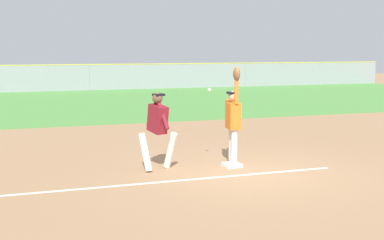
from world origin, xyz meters
TOP-DOWN VIEW (x-y plane):
  - ground_plane at (0.00, 0.00)m, footprint 76.03×76.03m
  - outfield_grass at (0.00, 16.31)m, footprint 43.76×15.98m
  - chalk_foul_line at (-4.11, -0.21)m, footprint 12.00×0.26m
  - first_base at (-0.11, 0.69)m, footprint 0.39×0.39m
  - fielder at (-0.02, 0.84)m, footprint 0.31×0.90m
  - runner at (-1.80, 0.89)m, footprint 0.86×0.83m
  - baseball at (-0.53, 1.05)m, footprint 0.07×0.07m
  - outfield_fence at (0.00, 24.30)m, footprint 43.84×0.08m
  - parked_car_red at (-4.73, 28.47)m, footprint 4.47×2.26m
  - parked_car_tan at (1.91, 27.80)m, footprint 4.53×2.38m
  - parked_car_white at (7.75, 28.25)m, footprint 4.45×2.21m
  - parked_car_green at (14.09, 27.66)m, footprint 4.52×2.36m

SIDE VIEW (x-z plane):
  - ground_plane at x=0.00m, z-range 0.00..0.00m
  - chalk_foul_line at x=-4.11m, z-range 0.00..0.01m
  - outfield_grass at x=0.00m, z-range 0.00..0.01m
  - first_base at x=-0.11m, z-range 0.00..0.08m
  - parked_car_red at x=-4.73m, z-range 0.05..1.30m
  - parked_car_tan at x=1.91m, z-range 0.05..1.30m
  - parked_car_white at x=7.75m, z-range 0.05..1.30m
  - parked_car_green at x=14.09m, z-range 0.05..1.30m
  - outfield_fence at x=0.00m, z-range 0.00..1.68m
  - runner at x=-1.80m, z-range 0.14..1.86m
  - fielder at x=-0.02m, z-range -0.02..2.26m
  - baseball at x=-0.53m, z-range 1.71..1.78m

